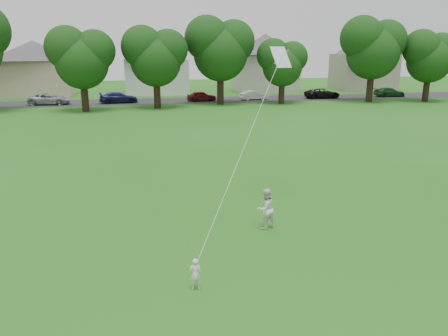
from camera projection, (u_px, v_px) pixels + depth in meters
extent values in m
plane|color=#215C15|center=(249.00, 257.00, 13.27)|extent=(160.00, 160.00, 0.00)
cube|color=#2D2D30|center=(161.00, 101.00, 52.97)|extent=(90.00, 7.00, 0.01)
imported|color=silver|center=(195.00, 274.00, 11.39)|extent=(0.33, 0.22, 0.88)
imported|color=white|center=(265.00, 209.00, 15.23)|extent=(0.88, 0.80, 1.47)
plane|color=white|center=(281.00, 57.00, 17.19)|extent=(1.06, 0.81, 0.80)
cylinder|color=white|center=(247.00, 141.00, 14.27)|extent=(0.01, 0.01, 9.58)
cylinder|color=black|center=(85.00, 95.00, 43.94)|extent=(0.72, 0.72, 3.25)
cylinder|color=black|center=(157.00, 93.00, 46.18)|extent=(0.72, 0.72, 3.31)
cylinder|color=black|center=(220.00, 88.00, 49.51)|extent=(0.76, 0.76, 3.78)
cylinder|color=black|center=(282.00, 91.00, 50.26)|extent=(0.68, 0.68, 2.84)
cylinder|color=black|center=(370.00, 85.00, 51.97)|extent=(0.77, 0.77, 3.84)
cylinder|color=black|center=(426.00, 88.00, 52.25)|extent=(0.72, 0.72, 3.25)
imported|color=#979BA5|center=(49.00, 99.00, 49.41)|extent=(4.65, 2.27, 1.27)
imported|color=#151741|center=(119.00, 98.00, 50.89)|extent=(4.54, 2.22, 1.27)
imported|color=maroon|center=(202.00, 96.00, 52.80)|extent=(3.59, 1.57, 1.20)
imported|color=silver|center=(254.00, 95.00, 54.07)|extent=(3.54, 1.57, 1.13)
imported|color=black|center=(322.00, 93.00, 55.81)|extent=(4.54, 2.21, 1.25)
imported|color=#194B1D|center=(389.00, 92.00, 57.65)|extent=(4.16, 1.88, 1.18)
cube|color=#C8B196|center=(36.00, 78.00, 58.71)|extent=(9.34, 7.19, 4.66)
pyramid|color=#4B484D|center=(32.00, 40.00, 57.42)|extent=(13.47, 13.47, 2.56)
cube|color=white|center=(156.00, 76.00, 61.79)|extent=(8.56, 7.58, 4.77)
pyramid|color=#4B484D|center=(154.00, 40.00, 60.47)|extent=(12.35, 12.35, 2.62)
cube|color=#B4B0A1|center=(264.00, 73.00, 64.81)|extent=(8.48, 7.58, 5.35)
pyramid|color=#4B484D|center=(265.00, 33.00, 63.32)|extent=(12.23, 12.23, 2.94)
cube|color=#A29C86|center=(363.00, 72.00, 67.89)|extent=(8.67, 6.56, 5.37)
pyramid|color=#4B484D|center=(366.00, 34.00, 66.41)|extent=(12.50, 12.50, 2.96)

